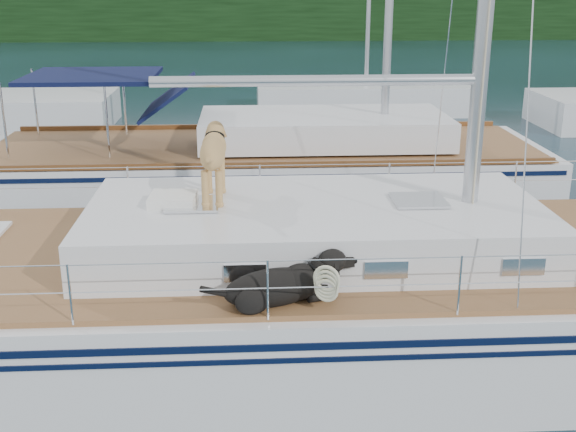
{
  "coord_description": "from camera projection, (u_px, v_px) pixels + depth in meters",
  "views": [
    {
      "loc": [
        0.04,
        -7.85,
        4.28
      ],
      "look_at": [
        0.5,
        0.2,
        1.6
      ],
      "focal_mm": 45.0,
      "sensor_mm": 36.0,
      "label": 1
    }
  ],
  "objects": [
    {
      "name": "shore_bank",
      "position": [
        245.0,
        30.0,
        52.36
      ],
      "size": [
        92.0,
        1.0,
        1.2
      ],
      "primitive_type": "cube",
      "color": "#595147",
      "rests_on": "ground"
    },
    {
      "name": "neighbor_sailboat",
      "position": [
        269.0,
        170.0,
        14.36
      ],
      "size": [
        11.0,
        3.5,
        13.3
      ],
      "color": "silver",
      "rests_on": "ground"
    },
    {
      "name": "main_sailboat",
      "position": [
        255.0,
        296.0,
        8.58
      ],
      "size": [
        12.0,
        3.8,
        14.01
      ],
      "color": "silver",
      "rests_on": "ground"
    },
    {
      "name": "ground",
      "position": [
        248.0,
        346.0,
        8.79
      ],
      "size": [
        120.0,
        120.0,
        0.0
      ],
      "primitive_type": "plane",
      "color": "black",
      "rests_on": "ground"
    },
    {
      "name": "bg_boat_center",
      "position": [
        366.0,
        98.0,
        24.02
      ],
      "size": [
        7.2,
        3.0,
        11.65
      ],
      "color": "silver",
      "rests_on": "ground"
    }
  ]
}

